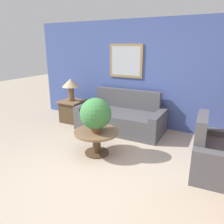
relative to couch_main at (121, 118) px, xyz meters
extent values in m
plane|color=tan|center=(0.57, -2.24, -0.30)|extent=(20.00, 20.00, 0.00)
cube|color=#42569E|center=(0.57, 0.57, 1.00)|extent=(6.70, 0.06, 2.60)
cube|color=#997A4C|center=(-0.13, 0.52, 1.32)|extent=(0.88, 0.03, 0.82)
cube|color=#B2BCC6|center=(-0.13, 0.51, 1.32)|extent=(0.76, 0.01, 0.70)
cube|color=#4C4C51|center=(0.00, -0.05, -0.06)|extent=(1.71, 0.99, 0.47)
cube|color=#4C4C51|center=(0.00, 0.37, 0.40)|extent=(1.71, 0.16, 0.47)
cube|color=#4C4C51|center=(-0.94, -0.05, -0.01)|extent=(0.18, 0.99, 0.57)
cube|color=#4C4C51|center=(0.94, -0.05, -0.01)|extent=(0.18, 0.99, 0.57)
cube|color=#4C4C51|center=(1.91, -1.03, 0.40)|extent=(0.20, 0.79, 0.47)
cylinder|color=#4C3823|center=(0.13, -1.36, -0.28)|extent=(0.46, 0.46, 0.03)
cylinder|color=#4C3823|center=(0.13, -1.36, -0.07)|extent=(0.15, 0.15, 0.39)
cylinder|color=brown|center=(0.13, -1.36, 0.14)|extent=(0.84, 0.84, 0.04)
cube|color=#4C3823|center=(-1.43, -0.08, -0.02)|extent=(0.51, 0.51, 0.55)
cube|color=brown|center=(-1.43, -0.08, 0.27)|extent=(0.60, 0.60, 0.03)
cylinder|color=brown|center=(-1.43, -0.08, 0.30)|extent=(0.21, 0.21, 0.02)
cylinder|color=brown|center=(-1.43, -0.08, 0.48)|extent=(0.15, 0.15, 0.35)
cone|color=tan|center=(-1.43, -0.08, 0.76)|extent=(0.46, 0.46, 0.21)
cylinder|color=brown|center=(0.14, -1.39, 0.23)|extent=(0.20, 0.20, 0.14)
sphere|color=#387A3D|center=(0.14, -1.39, 0.51)|extent=(0.57, 0.57, 0.57)
camera|label=1|loc=(2.15, -4.58, 1.69)|focal=35.00mm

